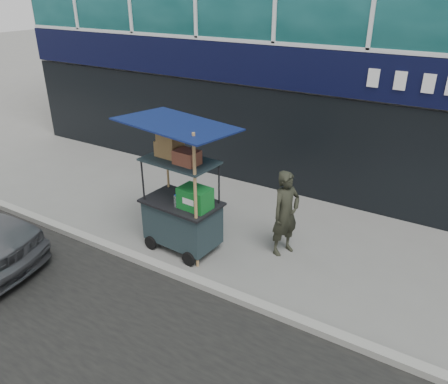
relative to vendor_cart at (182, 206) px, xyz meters
The scene contains 4 objects.
ground 1.08m from the vendor_cart, 77.95° to the right, with size 80.00×80.00×0.00m, color slate.
curb 1.16m from the vendor_cart, 80.88° to the right, with size 80.00×0.18×0.12m, color gray.
vendor_cart is the anchor object (origin of this frame).
vendor_man 1.88m from the vendor_cart, 27.37° to the left, with size 0.59×0.39×1.62m, color black.
Camera 1 is at (4.20, -5.01, 4.56)m, focal length 35.00 mm.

